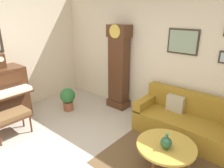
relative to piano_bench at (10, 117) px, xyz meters
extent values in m
cube|color=#B2A899|center=(1.43, 0.20, -0.46)|extent=(6.40, 6.00, 0.10)
cube|color=beige|center=(1.43, 2.60, 0.99)|extent=(5.30, 0.10, 2.80)
cube|color=#33281E|center=(2.18, 2.53, 1.34)|extent=(0.60, 0.03, 0.48)
cube|color=gray|center=(2.18, 2.52, 1.34)|extent=(0.54, 0.01, 0.42)
cube|color=brown|center=(2.72, 1.15, -0.40)|extent=(2.10, 1.50, 0.01)
cube|color=#4C2B19|center=(0.00, 0.00, -0.03)|extent=(0.42, 0.70, 0.04)
cube|color=brown|center=(0.00, 0.00, 0.03)|extent=(0.40, 0.68, 0.08)
cylinder|color=#4C2B19|center=(0.16, -0.30, -0.23)|extent=(0.04, 0.04, 0.36)
cylinder|color=#4C2B19|center=(0.16, 0.30, -0.23)|extent=(0.04, 0.04, 0.36)
cylinder|color=#4C2B19|center=(-0.16, 0.30, -0.23)|extent=(0.04, 0.04, 0.36)
cube|color=#4C2B19|center=(0.76, 2.36, -0.32)|extent=(0.52, 0.34, 0.18)
cube|color=#4C2B19|center=(0.76, 2.36, 0.48)|extent=(0.44, 0.28, 1.78)
cube|color=#4C2B19|center=(0.76, 2.36, 1.47)|extent=(0.52, 0.32, 0.28)
cylinder|color=gold|center=(0.76, 2.20, 1.47)|extent=(0.30, 0.02, 0.30)
cylinder|color=gold|center=(0.76, 2.31, 0.54)|extent=(0.03, 0.03, 0.70)
cube|color=olive|center=(2.59, 2.09, -0.20)|extent=(1.90, 0.80, 0.42)
cube|color=olive|center=(2.59, 2.39, 0.21)|extent=(1.90, 0.20, 0.44)
cube|color=olive|center=(1.73, 2.09, 0.09)|extent=(0.18, 0.80, 0.20)
cube|color=#B7AD93|center=(2.29, 2.23, 0.17)|extent=(0.34, 0.12, 0.32)
cylinder|color=gold|center=(2.67, 1.10, 0.01)|extent=(0.88, 0.88, 0.04)
torus|color=brown|center=(2.67, 1.10, 0.01)|extent=(0.88, 0.88, 0.04)
cylinder|color=brown|center=(2.67, 1.46, -0.21)|extent=(0.04, 0.04, 0.39)
cylinder|color=brown|center=(2.31, 1.10, -0.21)|extent=(0.04, 0.04, 0.39)
cube|color=#4C2B19|center=(-0.80, 0.31, 0.90)|extent=(0.12, 0.18, 0.30)
cylinder|color=white|center=(-0.74, 0.31, 0.95)|extent=(0.01, 0.11, 0.11)
cylinder|color=#234C33|center=(2.70, 1.02, 0.03)|extent=(0.09, 0.09, 0.01)
sphere|color=#285638|center=(2.70, 1.02, 0.11)|extent=(0.17, 0.17, 0.17)
cylinder|color=#285638|center=(2.70, 1.02, 0.23)|extent=(0.04, 0.04, 0.08)
cylinder|color=#935138|center=(-0.05, 1.40, -0.30)|extent=(0.24, 0.24, 0.22)
sphere|color=#2D6B33|center=(-0.05, 1.40, -0.03)|extent=(0.36, 0.36, 0.36)
camera|label=1|loc=(3.70, -1.37, 1.90)|focal=32.75mm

